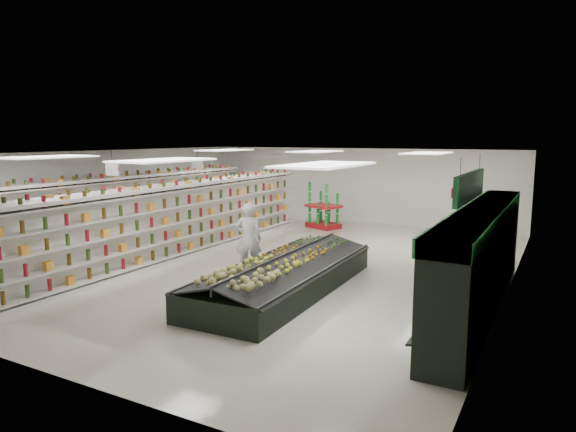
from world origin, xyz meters
The scene contains 15 objects.
floor centered at (0.00, 0.00, 0.00)m, with size 16.00×16.00×0.00m, color beige.
ceiling centered at (0.00, 0.00, 3.20)m, with size 14.00×16.00×0.02m, color white.
wall_back centered at (0.00, 8.00, 1.60)m, with size 14.00×0.02×3.20m, color white.
wall_left centered at (-7.00, 0.00, 1.60)m, with size 0.02×16.00×3.20m, color white.
wall_right centered at (7.00, 0.00, 1.60)m, with size 0.02×16.00×3.20m, color white.
produce_wall_case centered at (6.53, -1.50, 1.24)m, with size 0.93×8.00×2.20m.
aisle_sign_near centered at (-3.80, -2.00, 2.75)m, with size 0.52×0.06×0.75m.
aisle_sign_far centered at (-3.80, 2.00, 2.75)m, with size 0.52×0.06×0.75m.
hortifruti_banner centered at (6.25, -1.50, 2.65)m, with size 0.12×3.20×0.95m.
gondola_left centered at (-5.88, 0.02, 1.07)m, with size 1.25×13.43×2.32m.
gondola_center centered at (-2.42, -0.55, 1.04)m, with size 0.99×13.08×2.27m.
produce_island centered at (2.24, -2.37, 0.42)m, with size 2.40×6.22×0.92m.
soda_endcap centered at (-0.55, 5.95, 0.83)m, with size 1.57×1.32×1.71m.
shopper_main centered at (0.65, -1.50, 0.97)m, with size 0.71×0.47×1.95m, color white.
shopper_background centered at (-3.98, 4.15, 0.92)m, with size 0.90×0.55×1.85m, color #967F5C.
Camera 1 is at (8.03, -12.88, 3.69)m, focal length 32.00 mm.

